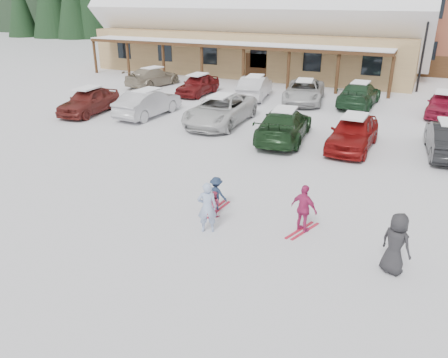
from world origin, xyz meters
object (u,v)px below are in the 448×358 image
at_px(adult_skier, 207,207).
at_px(parked_car_10, 304,91).
at_px(parked_car_0, 89,101).
at_px(parked_car_7, 153,77).
at_px(parked_car_9, 255,87).
at_px(child_magenta, 304,209).
at_px(parked_car_1, 148,103).
at_px(day_lodge, 256,26).
at_px(toddler_red, 214,204).
at_px(parked_car_11, 359,94).
at_px(parked_car_12, 443,104).
at_px(bystander_dark, 396,244).
at_px(parked_car_3, 284,125).
at_px(parked_car_2, 220,110).
at_px(child_navy, 216,194).
at_px(lamp_post, 425,42).
at_px(parked_car_8, 198,85).
at_px(parked_car_4, 353,132).

height_order(adult_skier, parked_car_10, adult_skier).
distance_m(parked_car_0, parked_car_7, 8.83).
bearing_deg(parked_car_9, parked_car_10, 175.99).
distance_m(child_magenta, parked_car_1, 15.16).
height_order(day_lodge, parked_car_9, day_lodge).
xyz_separation_m(toddler_red, parked_car_0, (-12.51, 8.68, 0.34)).
distance_m(parked_car_11, parked_car_12, 4.87).
xyz_separation_m(child_magenta, bystander_dark, (2.64, -1.07, 0.08)).
height_order(parked_car_3, parked_car_9, parked_car_9).
distance_m(parked_car_2, parked_car_3, 4.25).
bearing_deg(parked_car_12, day_lodge, 149.68).
bearing_deg(parked_car_2, child_magenta, -54.53).
relative_size(bystander_dark, parked_car_12, 0.40).
bearing_deg(parked_car_0, parked_car_1, 10.83).
relative_size(child_magenta, parked_car_11, 0.29).
bearing_deg(child_magenta, parked_car_11, -66.93).
xyz_separation_m(parked_car_10, parked_car_12, (8.29, -0.05, -0.02)).
relative_size(parked_car_11, parked_car_12, 1.24).
relative_size(bystander_dark, parked_car_10, 0.32).
xyz_separation_m(day_lodge, bystander_dark, (14.79, -28.56, -3.12)).
bearing_deg(adult_skier, parked_car_1, -75.76).
xyz_separation_m(child_navy, parked_car_0, (-12.39, 8.28, 0.19)).
height_order(parked_car_1, parked_car_2, parked_car_2).
bearing_deg(lamp_post, child_magenta, -95.15).
distance_m(child_magenta, parked_car_2, 12.16).
relative_size(parked_car_3, parked_car_8, 1.25).
distance_m(parked_car_3, parked_car_9, 9.29).
height_order(bystander_dark, parked_car_12, bystander_dark).
bearing_deg(day_lodge, parked_car_1, -89.03).
bearing_deg(child_magenta, parked_car_2, -33.61).
height_order(parked_car_0, parked_car_11, parked_car_0).
bearing_deg(parked_car_2, lamp_post, 54.07).
xyz_separation_m(parked_car_0, parked_car_12, (19.13, 8.19, -0.06)).
relative_size(bystander_dark, parked_car_4, 0.36).
distance_m(day_lodge, parked_car_12, 19.50).
xyz_separation_m(parked_car_8, parked_car_9, (4.08, 0.56, 0.05)).
bearing_deg(parked_car_4, parked_car_11, 98.90).
bearing_deg(day_lodge, child_magenta, -66.16).
relative_size(child_navy, parked_car_11, 0.22).
bearing_deg(bystander_dark, day_lodge, -32.49).
height_order(parked_car_8, parked_car_12, parked_car_8).
distance_m(day_lodge, parked_car_9, 12.25).
height_order(parked_car_9, parked_car_12, parked_car_9).
xyz_separation_m(toddler_red, parked_car_7, (-13.76, 17.42, 0.28)).
relative_size(adult_skier, parked_car_2, 0.28).
xyz_separation_m(day_lodge, parked_car_3, (8.88, -19.09, -3.19)).
relative_size(parked_car_4, parked_car_10, 0.87).
bearing_deg(bystander_dark, parked_car_1, -5.90).
height_order(toddler_red, parked_car_2, parked_car_2).
bearing_deg(parked_car_2, parked_car_3, -19.64).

